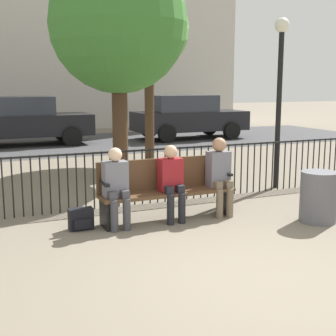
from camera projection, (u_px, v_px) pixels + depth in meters
ground_plane at (255, 278)px, 4.96m from camera, size 80.00×80.00×0.00m
park_bench at (166, 187)px, 7.04m from camera, size 2.08×0.45×0.92m
seated_person_0 at (116, 184)px, 6.58m from camera, size 0.34×0.39×1.15m
seated_person_1 at (172, 179)px, 6.91m from camera, size 0.34×0.39×1.14m
seated_person_2 at (220, 172)px, 7.23m from camera, size 0.34×0.39×1.22m
backpack at (81, 219)px, 6.58m from camera, size 0.34×0.21×0.30m
fence_railing at (142, 172)px, 7.90m from camera, size 9.01×0.03×0.95m
tree_0 at (149, 31)px, 12.01m from camera, size 2.08×2.08×4.43m
tree_1 at (118, 25)px, 9.77m from camera, size 2.91×2.91×4.72m
lamp_post at (280, 75)px, 8.91m from camera, size 0.28×0.28×3.25m
street_surface at (55, 145)px, 15.79m from camera, size 24.00×6.00×0.01m
parked_car_0 at (24, 120)px, 15.53m from camera, size 4.20×1.94×1.62m
parked_car_1 at (188, 116)px, 17.41m from camera, size 4.20×1.94×1.62m
trash_bin at (318, 197)px, 6.92m from camera, size 0.54×0.54×0.76m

